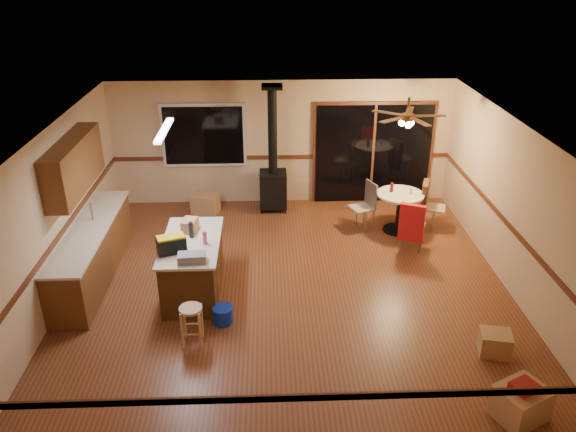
{
  "coord_description": "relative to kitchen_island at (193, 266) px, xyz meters",
  "views": [
    {
      "loc": [
        -0.31,
        -7.63,
        4.94
      ],
      "look_at": [
        0.0,
        0.3,
        1.15
      ],
      "focal_mm": 35.0,
      "sensor_mm": 36.0,
      "label": 1
    }
  ],
  "objects": [
    {
      "name": "floor",
      "position": [
        1.5,
        0.0,
        -0.45
      ],
      "size": [
        7.0,
        7.0,
        0.0
      ],
      "primitive_type": "plane",
      "color": "brown",
      "rests_on": "ground"
    },
    {
      "name": "ceiling",
      "position": [
        1.5,
        0.0,
        2.15
      ],
      "size": [
        7.0,
        7.0,
        0.0
      ],
      "primitive_type": "plane",
      "rotation": [
        3.14,
        0.0,
        0.0
      ],
      "color": "silver",
      "rests_on": "ground"
    },
    {
      "name": "wall_back",
      "position": [
        1.5,
        3.5,
        0.85
      ],
      "size": [
        7.0,
        0.0,
        7.0
      ],
      "primitive_type": "plane",
      "rotation": [
        1.57,
        0.0,
        0.0
      ],
      "color": "tan",
      "rests_on": "ground"
    },
    {
      "name": "wall_front",
      "position": [
        1.5,
        -3.5,
        0.85
      ],
      "size": [
        7.0,
        0.0,
        7.0
      ],
      "primitive_type": "plane",
      "rotation": [
        -1.57,
        0.0,
        0.0
      ],
      "color": "tan",
      "rests_on": "ground"
    },
    {
      "name": "wall_left",
      "position": [
        -2.0,
        0.0,
        0.85
      ],
      "size": [
        0.0,
        7.0,
        7.0
      ],
      "primitive_type": "plane",
      "rotation": [
        1.57,
        0.0,
        1.57
      ],
      "color": "tan",
      "rests_on": "ground"
    },
    {
      "name": "wall_right",
      "position": [
        5.0,
        0.0,
        0.85
      ],
      "size": [
        0.0,
        7.0,
        7.0
      ],
      "primitive_type": "plane",
      "rotation": [
        1.57,
        0.0,
        -1.57
      ],
      "color": "tan",
      "rests_on": "ground"
    },
    {
      "name": "chair_rail",
      "position": [
        1.5,
        0.0,
        0.55
      ],
      "size": [
        7.0,
        7.0,
        0.08
      ],
      "primitive_type": null,
      "color": "#522414",
      "rests_on": "ground"
    },
    {
      "name": "window",
      "position": [
        -0.1,
        3.45,
        1.05
      ],
      "size": [
        1.72,
        0.1,
        1.32
      ],
      "primitive_type": "cube",
      "color": "black",
      "rests_on": "ground"
    },
    {
      "name": "sliding_door",
      "position": [
        3.4,
        3.45,
        0.6
      ],
      "size": [
        2.52,
        0.1,
        2.1
      ],
      "primitive_type": "cube",
      "color": "black",
      "rests_on": "ground"
    },
    {
      "name": "lower_cabinets",
      "position": [
        -1.7,
        0.5,
        -0.02
      ],
      "size": [
        0.6,
        3.0,
        0.86
      ],
      "primitive_type": "cube",
      "color": "brown",
      "rests_on": "ground"
    },
    {
      "name": "countertop",
      "position": [
        -1.7,
        0.5,
        0.43
      ],
      "size": [
        0.64,
        3.04,
        0.04
      ],
      "primitive_type": "cube",
      "color": "beige",
      "rests_on": "lower_cabinets"
    },
    {
      "name": "upper_cabinets",
      "position": [
        -1.83,
        0.7,
        1.45
      ],
      "size": [
        0.35,
        2.0,
        0.8
      ],
      "primitive_type": "cube",
      "color": "brown",
      "rests_on": "ground"
    },
    {
      "name": "kitchen_island",
      "position": [
        0.0,
        0.0,
        0.0
      ],
      "size": [
        0.88,
        1.68,
        0.9
      ],
      "color": "#452A11",
      "rests_on": "ground"
    },
    {
      "name": "wood_stove",
      "position": [
        1.3,
        3.05,
        0.28
      ],
      "size": [
        0.55,
        0.5,
        2.52
      ],
      "color": "black",
      "rests_on": "ground"
    },
    {
      "name": "ceiling_fan",
      "position": [
        3.68,
        1.98,
        1.76
      ],
      "size": [
        0.24,
        0.24,
        0.55
      ],
      "color": "brown",
      "rests_on": "ceiling"
    },
    {
      "name": "fluorescent_strip",
      "position": [
        -0.3,
        0.3,
        2.11
      ],
      "size": [
        0.1,
        1.2,
        0.04
      ],
      "primitive_type": "cube",
      "color": "white",
      "rests_on": "ceiling"
    },
    {
      "name": "toolbox_grey",
      "position": [
        0.09,
        -0.63,
        0.51
      ],
      "size": [
        0.42,
        0.25,
        0.12
      ],
      "primitive_type": "cube",
      "rotation": [
        0.0,
        0.0,
        0.08
      ],
      "color": "slate",
      "rests_on": "kitchen_island"
    },
    {
      "name": "toolbox_black",
      "position": [
        -0.24,
        -0.34,
        0.56
      ],
      "size": [
        0.47,
        0.35,
        0.23
      ],
      "primitive_type": "cube",
      "rotation": [
        0.0,
        0.0,
        0.34
      ],
      "color": "black",
      "rests_on": "kitchen_island"
    },
    {
      "name": "toolbox_yellow_lid",
      "position": [
        -0.24,
        -0.34,
        0.69
      ],
      "size": [
        0.44,
        0.33,
        0.03
      ],
      "primitive_type": "cube",
      "rotation": [
        0.0,
        0.0,
        0.34
      ],
      "color": "gold",
      "rests_on": "toolbox_black"
    },
    {
      "name": "box_on_island",
      "position": [
        -0.05,
        0.34,
        0.54
      ],
      "size": [
        0.26,
        0.32,
        0.19
      ],
      "primitive_type": "cube",
      "rotation": [
        0.0,
        0.0,
        -0.17
      ],
      "color": "#A6774A",
      "rests_on": "kitchen_island"
    },
    {
      "name": "bottle_dark",
      "position": [
        -0.0,
        0.12,
        0.57
      ],
      "size": [
        0.09,
        0.09,
        0.25
      ],
      "primitive_type": "cylinder",
      "rotation": [
        0.0,
        0.0,
        -0.37
      ],
      "color": "black",
      "rests_on": "kitchen_island"
    },
    {
      "name": "bottle_pink",
      "position": [
        0.23,
        -0.11,
        0.55
      ],
      "size": [
        0.08,
        0.08,
        0.21
      ],
      "primitive_type": "cylinder",
      "rotation": [
        0.0,
        0.0,
        -0.17
      ],
      "color": "#D84C8C",
      "rests_on": "kitchen_island"
    },
    {
      "name": "bottle_white",
      "position": [
        -0.1,
        0.37,
        0.54
      ],
      "size": [
        0.07,
        0.07,
        0.19
      ],
      "primitive_type": "cylinder",
      "rotation": [
        0.0,
        0.0,
        0.24
      ],
      "color": "white",
      "rests_on": "kitchen_island"
    },
    {
      "name": "bar_stool",
      "position": [
        0.12,
        -1.31,
        -0.16
      ],
      "size": [
        0.35,
        0.35,
        0.58
      ],
      "primitive_type": "cylinder",
      "rotation": [
        0.0,
        0.0,
        -0.11
      ],
      "color": "tan",
      "rests_on": "floor"
    },
    {
      "name": "blue_bucket",
      "position": [
        0.51,
        -0.86,
        -0.33
      ],
      "size": [
        0.34,
        0.34,
        0.25
      ],
      "primitive_type": "cylinder",
      "rotation": [
        0.0,
        0.0,
        -0.15
      ],
      "color": "#0D2EC2",
      "rests_on": "floor"
    },
    {
      "name": "dining_table",
      "position": [
        3.68,
        1.98,
        0.08
      ],
      "size": [
        0.89,
        0.89,
        0.78
      ],
      "color": "black",
      "rests_on": "ground"
    },
    {
      "name": "glass_red",
      "position": [
        3.53,
        2.08,
        0.41
      ],
      "size": [
        0.08,
        0.08,
        0.17
      ],
      "primitive_type": "cylinder",
      "rotation": [
        0.0,
        0.0,
        -0.38
      ],
      "color": "#590C14",
      "rests_on": "dining_table"
    },
    {
      "name": "glass_cream",
      "position": [
        3.86,
        1.93,
        0.39
      ],
      "size": [
        0.06,
        0.06,
        0.13
      ],
      "primitive_type": "cylinder",
      "rotation": [
        0.0,
        0.0,
        0.05
      ],
      "color": "beige",
      "rests_on": "dining_table"
    },
    {
      "name": "chair_left",
      "position": [
        3.08,
        2.12,
        0.14
      ],
      "size": [
        0.52,
        0.52,
        0.51
      ],
      "color": "tan",
      "rests_on": "ground"
    },
    {
      "name": "chair_near",
      "position": [
        3.71,
        1.11,
        0.14
      ],
      "size": [
        0.57,
        0.59,
        0.7
      ],
      "color": "tan",
      "rests_on": "ground"
    },
    {
      "name": "chair_right",
      "position": [
        4.21,
        2.09,
        0.14
      ],
      "size": [
        0.57,
        0.55,
        0.7
      ],
      "color": "tan",
      "rests_on": "ground"
    },
    {
      "name": "box_under_window",
      "position": [
        -0.09,
        2.92,
        -0.25
      ],
      "size": [
        0.6,
        0.52,
        0.41
      ],
      "primitive_type": "cube",
      "rotation": [
        0.0,
        0.0,
        -0.24
      ],
      "color": "#A6774A",
      "rests_on": "floor"
    },
    {
      "name": "box_corner_a",
      "position": [
        4.06,
        -2.84,
        -0.24
      ],
      "size": [
        0.7,
        0.66,
        0.42
      ],
      "primitive_type": "cube",
      "rotation": [
        0.0,
        0.0,
        0.46
      ],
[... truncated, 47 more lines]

